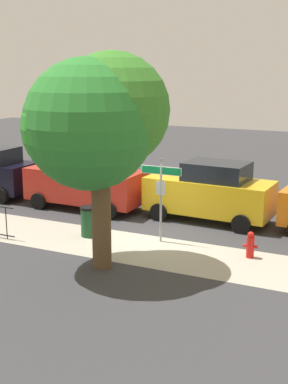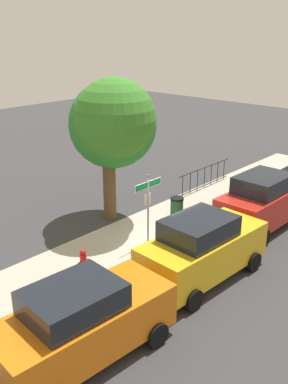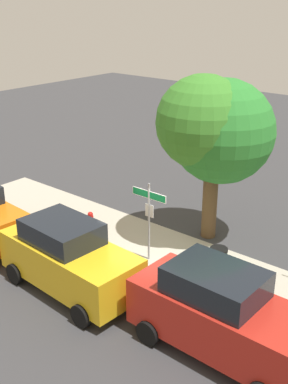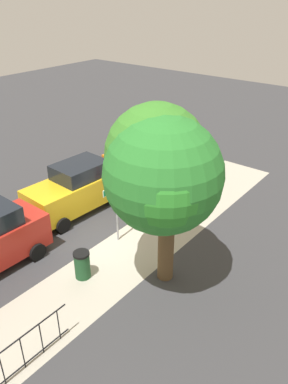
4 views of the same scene
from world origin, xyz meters
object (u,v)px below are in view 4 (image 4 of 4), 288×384
(street_sign, at_px, (116,199))
(fire_hydrant, at_px, (166,203))
(trash_bin, at_px, (82,265))
(car_yellow, at_px, (77,188))
(car_orange, at_px, (147,154))
(shade_tree, at_px, (161,170))

(street_sign, height_order, fire_hydrant, street_sign)
(trash_bin, bearing_deg, street_sign, -167.80)
(street_sign, distance_m, car_yellow, 3.02)
(car_yellow, distance_m, trash_bin, 4.50)
(car_orange, distance_m, car_yellow, 4.80)
(fire_hydrant, bearing_deg, car_orange, -129.65)
(shade_tree, relative_size, car_yellow, 1.27)
(car_orange, xyz_separation_m, trash_bin, (7.76, 3.38, -0.52))
(street_sign, bearing_deg, car_yellow, -102.83)
(street_sign, distance_m, car_orange, 6.22)
(fire_hydrant, xyz_separation_m, trash_bin, (5.20, 0.30, 0.11))
(street_sign, distance_m, trash_bin, 2.70)
(car_yellow, relative_size, trash_bin, 4.63)
(car_orange, bearing_deg, shade_tree, 44.90)
(street_sign, height_order, trash_bin, street_sign)
(shade_tree, relative_size, trash_bin, 5.90)
(street_sign, relative_size, trash_bin, 2.70)
(car_orange, height_order, car_yellow, car_yellow)
(fire_hydrant, bearing_deg, car_yellow, -53.66)
(street_sign, bearing_deg, car_orange, -152.11)
(trash_bin, bearing_deg, fire_hydrant, -176.70)
(street_sign, distance_m, shade_tree, 3.46)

